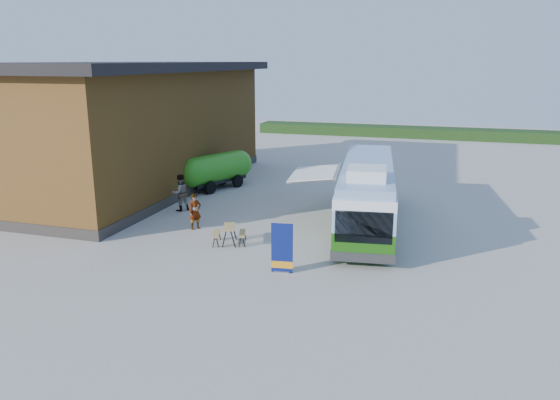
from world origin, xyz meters
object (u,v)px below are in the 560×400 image
(person_a, at_px, (195,211))
(person_b, at_px, (180,193))
(bus, at_px, (367,192))
(slurry_tanker, at_px, (216,169))
(picnic_table, at_px, (229,231))
(banner, at_px, (282,253))

(person_a, xyz_separation_m, person_b, (-2.15, 2.67, 0.12))
(bus, distance_m, slurry_tanker, 11.09)
(bus, distance_m, picnic_table, 6.79)
(bus, relative_size, slurry_tanker, 2.13)
(picnic_table, bearing_deg, bus, 20.33)
(picnic_table, xyz_separation_m, person_b, (-4.46, 4.14, 0.39))
(banner, bearing_deg, bus, 65.48)
(picnic_table, distance_m, person_b, 6.09)
(person_a, height_order, slurry_tanker, slurry_tanker)
(person_a, bearing_deg, bus, -33.36)
(bus, relative_size, picnic_table, 6.98)
(banner, relative_size, picnic_table, 1.14)
(slurry_tanker, bearing_deg, bus, -4.19)
(picnic_table, distance_m, slurry_tanker, 10.40)
(bus, distance_m, person_a, 8.03)
(picnic_table, height_order, slurry_tanker, slurry_tanker)
(bus, distance_m, person_b, 9.67)
(banner, relative_size, slurry_tanker, 0.35)
(person_a, bearing_deg, slurry_tanker, 53.35)
(banner, xyz_separation_m, person_b, (-7.57, 6.60, 0.19))
(banner, xyz_separation_m, person_a, (-5.42, 3.93, 0.07))
(bus, height_order, slurry_tanker, bus)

